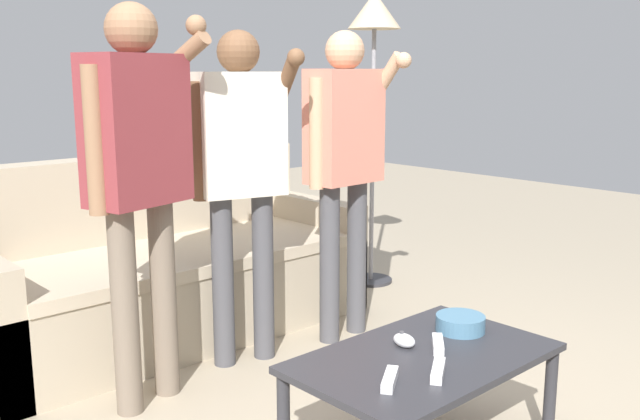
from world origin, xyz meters
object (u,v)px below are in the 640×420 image
game_remote_nunchuk (404,340)px  player_right (345,149)px  snack_bowl (460,323)px  game_remote_wand_spare (438,371)px  couch (166,274)px  player_left (138,160)px  floor_lamp (374,34)px  player_center (241,159)px  game_remote_wand_far (438,344)px  game_remote_wand_near (390,379)px  coffee_table (424,368)px

game_remote_nunchuk → player_right: size_ratio=0.06×
snack_bowl → game_remote_wand_spare: snack_bowl is taller
couch → player_right: 1.15m
player_left → game_remote_wand_spare: size_ratio=10.67×
floor_lamp → player_right: 1.16m
game_remote_wand_spare → player_right: bearing=57.8°
player_right → game_remote_wand_spare: 1.52m
floor_lamp → player_center: (-1.38, -0.48, -0.61)m
player_center → game_remote_wand_far: 1.27m
floor_lamp → couch: bearing=174.8°
player_center → game_remote_nunchuk: bearing=-94.5°
floor_lamp → game_remote_wand_near: (-1.72, -1.70, -1.16)m
player_center → game_remote_wand_near: bearing=-105.7°
game_remote_nunchuk → floor_lamp: floor_lamp is taller
snack_bowl → player_left: size_ratio=0.11×
player_center → player_right: bearing=-8.9°
snack_bowl → game_remote_wand_spare: 0.42m
player_right → game_remote_wand_far: player_right is taller
player_left → game_remote_nunchuk: bearing=-64.5°
game_remote_wand_far → coffee_table: bearing=-178.6°
snack_bowl → game_remote_wand_near: snack_bowl is taller
floor_lamp → game_remote_wand_spare: (-1.56, -1.76, -1.16)m
couch → coffee_table: bearing=-90.8°
player_left → player_center: (0.55, 0.08, -0.05)m
player_right → game_remote_wand_spare: (-0.75, -1.19, -0.55)m
coffee_table → player_left: size_ratio=0.56×
player_center → couch: bearing=95.7°
couch → snack_bowl: size_ratio=11.27×
player_left → player_right: 1.12m
couch → game_remote_wand_near: (-0.28, -1.83, 0.11)m
game_remote_wand_far → floor_lamp: bearing=49.6°
couch → game_remote_wand_spare: 1.90m
game_remote_wand_near → floor_lamp: bearing=44.7°
snack_bowl → player_center: player_center is taller
snack_bowl → game_remote_nunchuk: snack_bowl is taller
coffee_table → game_remote_wand_near: bearing=-163.7°
couch → coffee_table: couch is taller
snack_bowl → couch: bearing=98.3°
snack_bowl → player_center: (-0.19, 1.10, 0.53)m
player_right → game_remote_wand_spare: bearing=-122.2°
couch → player_center: (0.06, -0.61, 0.66)m
coffee_table → player_left: player_left is taller
floor_lamp → game_remote_wand_near: size_ratio=12.63×
couch → snack_bowl: bearing=-81.7°
game_remote_nunchuk → player_right: bearing=56.0°
player_right → game_remote_nunchuk: bearing=-124.0°
couch → player_center: size_ratio=1.34×
couch → player_right: size_ratio=1.32×
game_remote_nunchuk → game_remote_wand_near: 0.31m
floor_lamp → player_left: bearing=-163.9°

